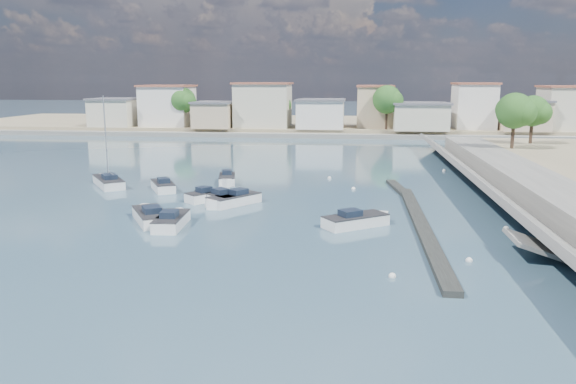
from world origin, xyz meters
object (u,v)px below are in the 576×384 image
Objects in this scene: motorboat_e at (172,221)px; sailboat at (108,181)px; motorboat_a at (150,216)px; motorboat_c at (216,198)px; motorboat_d at (232,201)px; motorboat_b at (210,196)px; motorboat_g at (227,180)px; motorboat_h at (358,221)px; motorboat_f at (163,186)px.

motorboat_e is 0.56× the size of sailboat.
motorboat_c is at bearing 65.11° from motorboat_a.
motorboat_d is 0.54× the size of sailboat.
motorboat_c is 8.30m from motorboat_e.
motorboat_d is (2.28, -1.61, -0.00)m from motorboat_b.
motorboat_d is at bearing -75.18° from motorboat_g.
motorboat_h is at bearing -27.62° from sailboat.
motorboat_a is 1.18× the size of motorboat_c.
motorboat_b is 0.86× the size of motorboat_c.
motorboat_g is 0.52× the size of sailboat.
motorboat_a is 0.59× the size of sailboat.
motorboat_c and motorboat_f have the same top height.
motorboat_c is 13.88m from sailboat.
motorboat_b is at bearing 144.72° from motorboat_d.
motorboat_f is 0.97× the size of motorboat_g.
motorboat_a and motorboat_f have the same top height.
motorboat_e is 13.76m from motorboat_f.
motorboat_b is at bearing 86.65° from motorboat_e.
motorboat_h is at bearing -49.51° from motorboat_g.
motorboat_d is at bearing 51.04° from motorboat_a.
motorboat_h is (12.10, -6.69, -0.00)m from motorboat_c.
motorboat_f is 6.70m from motorboat_g.
motorboat_d is at bearing -27.11° from sailboat.
motorboat_c is 0.92× the size of motorboat_h.
motorboat_e is (2.06, -1.19, -0.00)m from motorboat_a.
sailboat reaches higher than motorboat_g.
motorboat_g is at bearing 89.18° from motorboat_e.
motorboat_g is at bearing 96.37° from motorboat_c.
motorboat_c is at bearing -35.94° from motorboat_f.
motorboat_c is 7.77m from motorboat_f.
motorboat_e and motorboat_g have the same top height.
motorboat_b is 2.79m from motorboat_d.
motorboat_b is 14.71m from motorboat_h.
motorboat_a is at bearing -98.37° from motorboat_g.
motorboat_f is (-5.61, 3.98, 0.00)m from motorboat_b.
motorboat_a is at bearing -114.89° from motorboat_c.
motorboat_a is 1.06× the size of motorboat_e.
motorboat_d is 9.97m from motorboat_g.
motorboat_e is (-1.20, -8.22, -0.00)m from motorboat_c.
motorboat_g is 20.12m from motorboat_h.
motorboat_g is at bearing 37.20° from motorboat_f.
motorboat_b is 8.03m from motorboat_g.
motorboat_f is at bearing 104.66° from motorboat_a.
motorboat_a is 1.18× the size of motorboat_f.
motorboat_c is at bearing 147.11° from motorboat_d.
motorboat_b is 0.78× the size of motorboat_e.
motorboat_g is at bearing 91.96° from motorboat_b.
motorboat_a is 7.75m from motorboat_c.
motorboat_g is at bearing 104.82° from motorboat_d.
motorboat_a is 1.15× the size of motorboat_g.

